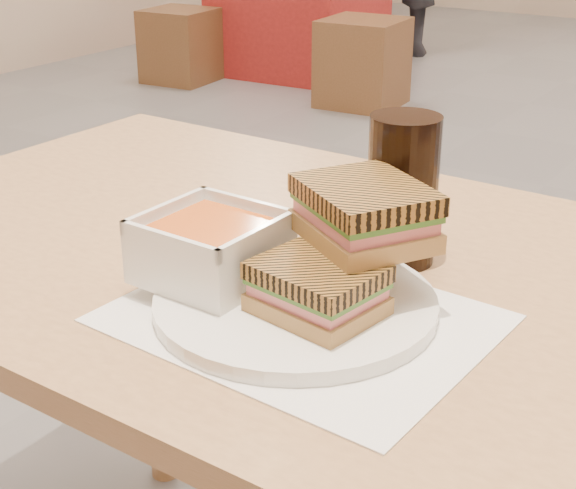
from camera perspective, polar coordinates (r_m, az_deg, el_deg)
The scene contains 10 objects.
main_table at distance 1.02m, azimuth 1.50°, elevation -6.72°, with size 1.21×0.72×0.75m.
tray_liner at distance 0.83m, azimuth 0.91°, elevation -4.98°, with size 0.36×0.29×0.00m.
plate at distance 0.84m, azimuth 0.49°, elevation -3.96°, with size 0.28×0.28×0.02m.
soup_bowl at distance 0.87m, azimuth -5.16°, elevation -0.35°, with size 0.13×0.13×0.07m.
panini_lower at distance 0.80m, azimuth 1.99°, elevation -2.94°, with size 0.12×0.11×0.05m.
panini_upper at distance 0.83m, azimuth 5.15°, elevation 2.14°, with size 0.16×0.16×0.06m.
cola_glass at distance 0.93m, azimuth 7.66°, elevation 3.61°, with size 0.08×0.08×0.17m.
bg_table_0 at distance 5.46m, azimuth 0.78°, elevation 15.49°, with size 0.92×0.92×0.76m.
bg_chair_0l at distance 5.23m, azimuth -7.18°, elevation 13.07°, with size 0.41×0.41×0.42m.
bg_chair_0r at distance 4.63m, azimuth 5.02°, elevation 12.03°, with size 0.43×0.43×0.45m.
Camera 1 is at (0.43, -2.63, 1.15)m, focal length 53.14 mm.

